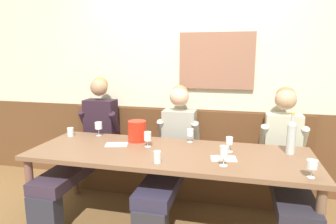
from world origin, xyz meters
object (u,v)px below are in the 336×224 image
at_px(water_tumbler_right, 70,132).
at_px(wine_glass_mid_right, 148,137).
at_px(dining_table, 169,159).
at_px(person_center_right_seat, 87,142).
at_px(wine_bottle_green_tall, 291,136).
at_px(wine_glass_center_rear, 98,126).
at_px(wine_glass_left_end, 190,133).
at_px(water_tumbler_center, 157,157).
at_px(wine_glass_mid_left, 229,141).
at_px(person_center_left_seat, 172,150).
at_px(wine_glass_right_end, 312,165).
at_px(wine_glass_by_bottle, 224,152).
at_px(wall_bench, 183,169).
at_px(ice_bucket, 137,131).
at_px(person_right_seat, 287,158).

bearing_deg(water_tumbler_right, wine_glass_mid_right, -9.95).
distance_m(dining_table, water_tumbler_right, 1.18).
height_order(person_center_right_seat, wine_bottle_green_tall, person_center_right_seat).
height_order(wine_glass_mid_right, water_tumbler_right, wine_glass_mid_right).
relative_size(wine_glass_center_rear, water_tumbler_right, 1.64).
bearing_deg(wine_glass_left_end, water_tumbler_center, -103.90).
relative_size(dining_table, person_center_right_seat, 1.91).
distance_m(wine_glass_center_rear, wine_glass_mid_left, 1.41).
relative_size(person_center_left_seat, wine_glass_center_rear, 8.81).
relative_size(wine_glass_right_end, wine_glass_by_bottle, 0.80).
height_order(person_center_right_seat, wine_glass_mid_left, person_center_right_seat).
distance_m(wine_glass_right_end, wine_glass_by_bottle, 0.63).
relative_size(wall_bench, wine_glass_center_rear, 18.86).
bearing_deg(dining_table, water_tumbler_center, -94.29).
bearing_deg(ice_bucket, wine_glass_mid_left, -7.97).
height_order(wall_bench, water_tumbler_right, wall_bench).
relative_size(person_center_right_seat, person_center_left_seat, 1.00).
bearing_deg(wine_bottle_green_tall, person_right_seat, 89.26).
xyz_separation_m(wine_glass_right_end, water_tumbler_right, (-2.27, 0.57, -0.05)).
bearing_deg(wine_glass_mid_right, water_tumbler_center, -62.41).
height_order(ice_bucket, wine_glass_right_end, ice_bucket).
relative_size(wall_bench, wine_bottle_green_tall, 7.61).
bearing_deg(wine_glass_right_end, wall_bench, 137.33).
bearing_deg(wine_glass_mid_left, person_center_right_seat, 171.68).
distance_m(person_right_seat, wine_glass_mid_left, 0.60).
distance_m(person_center_left_seat, wine_glass_right_end, 1.36).
distance_m(wall_bench, person_center_left_seat, 0.51).
relative_size(wine_glass_mid_left, water_tumbler_center, 1.40).
relative_size(wine_glass_center_rear, wine_glass_by_bottle, 0.93).
xyz_separation_m(wine_bottle_green_tall, wine_glass_mid_left, (-0.53, -0.08, -0.06)).
xyz_separation_m(person_center_right_seat, wine_glass_right_end, (2.14, -0.67, 0.17)).
bearing_deg(wine_bottle_green_tall, person_center_left_seat, 172.79).
bearing_deg(wine_glass_mid_left, wine_glass_mid_right, -177.74).
height_order(wine_glass_mid_left, wine_glass_by_bottle, wine_glass_by_bottle).
bearing_deg(wine_glass_left_end, wine_glass_by_bottle, -57.77).
relative_size(person_center_left_seat, water_tumbler_right, 14.46).
bearing_deg(water_tumbler_right, wine_glass_center_rear, 18.02).
bearing_deg(person_center_right_seat, wall_bench, 20.02).
height_order(person_center_left_seat, wine_bottle_green_tall, person_center_left_seat).
xyz_separation_m(ice_bucket, wine_bottle_green_tall, (1.45, -0.05, 0.05)).
xyz_separation_m(wall_bench, wine_glass_center_rear, (-0.86, -0.37, 0.55)).
bearing_deg(wine_glass_right_end, dining_table, 164.19).
bearing_deg(wine_glass_left_end, water_tumbler_right, -176.07).
relative_size(wine_glass_mid_right, wine_glass_by_bottle, 0.90).
distance_m(wine_glass_center_rear, wine_glass_right_end, 2.10).
bearing_deg(person_right_seat, wine_bottle_green_tall, -90.74).
relative_size(person_right_seat, wine_glass_mid_left, 9.63).
bearing_deg(person_right_seat, person_center_right_seat, 179.78).
xyz_separation_m(person_right_seat, wine_bottle_green_tall, (-0.00, -0.14, 0.25)).
height_order(person_center_left_seat, water_tumbler_right, person_center_left_seat).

